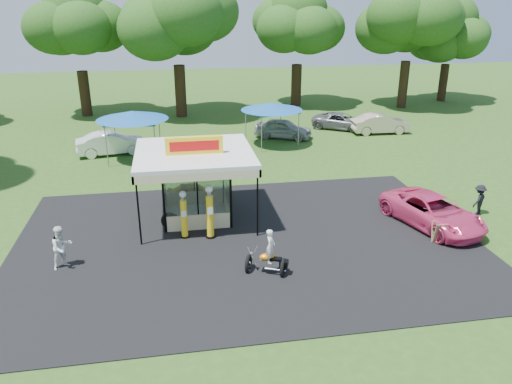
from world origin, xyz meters
TOP-DOWN VIEW (x-y plane):
  - ground at (0.00, 0.00)m, footprint 120.00×120.00m
  - asphalt_apron at (0.00, 2.00)m, footprint 20.00×14.00m
  - gas_station_kiosk at (-2.00, 4.99)m, footprint 5.40×5.40m
  - gas_pump_left at (-2.66, 2.86)m, footprint 0.42×0.42m
  - gas_pump_right at (-1.53, 2.66)m, footprint 0.47×0.47m
  - motorcycle at (0.42, -0.81)m, footprint 1.71×1.30m
  - spare_tires at (-3.26, 3.91)m, footprint 0.94×0.60m
  - a_frame_sign at (8.20, 0.49)m, footprint 0.54×0.48m
  - kiosk_car at (-2.00, 7.20)m, footprint 2.82×1.13m
  - pink_sedan at (8.78, 2.16)m, footprint 3.82×5.73m
  - spectator_west at (-7.48, 1.01)m, footprint 1.10×1.07m
  - spectator_east_a at (11.69, 3.03)m, footprint 1.14×1.02m
  - bg_car_a at (-7.06, 16.61)m, footprint 4.86×2.39m
  - bg_car_c at (5.40, 18.76)m, footprint 4.63×3.53m
  - bg_car_d at (10.67, 20.72)m, footprint 5.05×4.37m
  - bg_car_e at (13.26, 18.87)m, footprint 4.64×1.71m
  - tent_west at (-5.42, 15.19)m, footprint 4.62×4.62m
  - tent_east at (4.15, 17.06)m, footprint 4.41×4.41m
  - oak_far_b at (-10.47, 29.52)m, footprint 9.22×9.22m
  - oak_far_c at (-1.98, 27.67)m, footprint 10.88×10.88m
  - oak_far_d at (9.42, 30.82)m, footprint 9.28×9.28m
  - oak_far_e at (19.34, 28.03)m, footprint 10.30×10.30m
  - oak_far_f at (24.89, 30.46)m, footprint 8.41×8.41m

SIDE VIEW (x-z plane):
  - ground at x=0.00m, z-range 0.00..0.00m
  - asphalt_apron at x=0.00m, z-range 0.00..0.04m
  - spare_tires at x=-3.26m, z-range -0.01..0.79m
  - kiosk_car at x=-2.00m, z-range 0.00..0.96m
  - a_frame_sign at x=8.20m, z-range 0.01..0.97m
  - bg_car_d at x=10.67m, z-range 0.00..1.29m
  - pink_sedan at x=8.78m, z-range 0.00..1.46m
  - bg_car_c at x=5.40m, z-range 0.00..1.47m
  - motorcycle at x=0.42m, z-range -0.22..1.73m
  - bg_car_e at x=13.26m, z-range 0.00..1.52m
  - spectator_east_a at x=11.69m, z-range 0.00..1.53m
  - bg_car_a at x=-7.06m, z-range 0.00..1.53m
  - spectator_west at x=-7.48m, z-range 0.00..1.78m
  - gas_pump_left at x=-2.66m, z-range -0.05..2.19m
  - gas_pump_right at x=-1.53m, z-range -0.05..2.45m
  - gas_station_kiosk at x=-2.00m, z-range -0.31..3.87m
  - tent_east at x=4.15m, z-range 1.25..4.33m
  - tent_west at x=-5.42m, z-range 1.31..4.54m
  - oak_far_f at x=24.89m, z-range 1.44..11.58m
  - oak_far_b at x=-10.47m, z-range 1.52..12.52m
  - oak_far_d at x=9.42m, z-range 1.52..12.57m
  - oak_far_e at x=19.34m, z-range 1.70..13.96m
  - oak_far_c at x=-1.98m, z-range 1.73..14.55m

